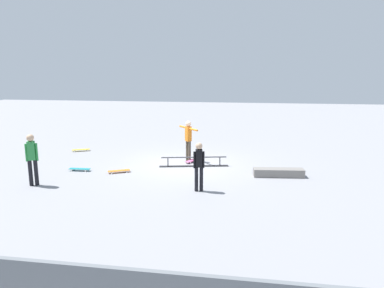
% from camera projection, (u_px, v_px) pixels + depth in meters
% --- Properties ---
extents(ground_plane, '(60.00, 60.00, 0.00)m').
position_uv_depth(ground_plane, '(184.00, 165.00, 14.38)').
color(ground_plane, gray).
extents(grind_rail, '(2.72, 0.80, 0.39)m').
position_uv_depth(grind_rail, '(194.00, 162.00, 14.11)').
color(grind_rail, black).
rests_on(grind_rail, ground_plane).
extents(skate_ledge, '(1.81, 0.60, 0.29)m').
position_uv_depth(skate_ledge, '(279.00, 173.00, 12.74)').
color(skate_ledge, gray).
rests_on(skate_ledge, ground_plane).
extents(skater_main, '(0.95, 1.09, 1.70)m').
position_uv_depth(skater_main, '(188.00, 138.00, 14.76)').
color(skater_main, brown).
rests_on(skater_main, ground_plane).
extents(skateboard_main, '(0.54, 0.80, 0.09)m').
position_uv_depth(skateboard_main, '(192.00, 160.00, 14.79)').
color(skateboard_main, '#E05993').
rests_on(skateboard_main, ground_plane).
extents(bystander_black_shirt, '(0.35, 0.22, 1.55)m').
position_uv_depth(bystander_black_shirt, '(199.00, 164.00, 11.04)').
color(bystander_black_shirt, black).
rests_on(bystander_black_shirt, ground_plane).
extents(bystander_green_shirt, '(0.38, 0.27, 1.71)m').
position_uv_depth(bystander_green_shirt, '(32.00, 157.00, 11.57)').
color(bystander_green_shirt, black).
rests_on(bystander_green_shirt, ground_plane).
extents(loose_skateboard_yellow, '(0.81, 0.53, 0.09)m').
position_uv_depth(loose_skateboard_yellow, '(81.00, 150.00, 16.81)').
color(loose_skateboard_yellow, yellow).
rests_on(loose_skateboard_yellow, ground_plane).
extents(loose_skateboard_teal, '(0.81, 0.28, 0.09)m').
position_uv_depth(loose_skateboard_teal, '(80.00, 169.00, 13.47)').
color(loose_skateboard_teal, teal).
rests_on(loose_skateboard_teal, ground_plane).
extents(loose_skateboard_orange, '(0.80, 0.54, 0.09)m').
position_uv_depth(loose_skateboard_orange, '(119.00, 171.00, 13.23)').
color(loose_skateboard_orange, orange).
rests_on(loose_skateboard_orange, ground_plane).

